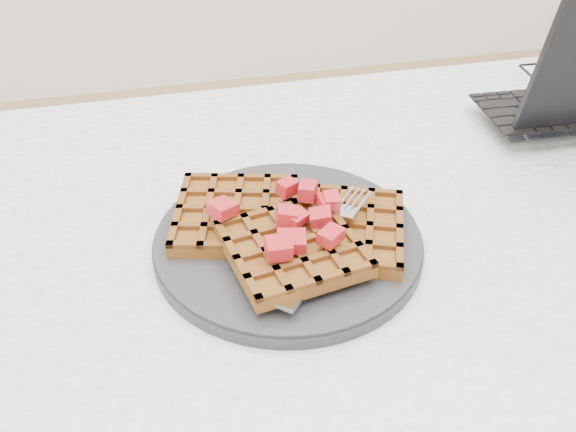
{
  "coord_description": "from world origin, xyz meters",
  "views": [
    {
      "loc": [
        -0.26,
        -0.44,
        1.16
      ],
      "look_at": [
        -0.15,
        0.04,
        0.79
      ],
      "focal_mm": 40.0,
      "sensor_mm": 36.0,
      "label": 1
    }
  ],
  "objects": [
    {
      "name": "plate",
      "position": [
        -0.15,
        0.04,
        0.76
      ],
      "size": [
        0.27,
        0.27,
        0.02
      ],
      "primitive_type": "cylinder",
      "color": "#232325",
      "rests_on": "table"
    },
    {
      "name": "table",
      "position": [
        0.0,
        0.0,
        0.64
      ],
      "size": [
        1.2,
        0.8,
        0.75
      ],
      "color": "white",
      "rests_on": "ground"
    },
    {
      "name": "fork",
      "position": [
        -0.12,
        0.0,
        0.77
      ],
      "size": [
        0.13,
        0.15,
        0.02
      ],
      "primitive_type": null,
      "rotation": [
        0.0,
        0.0,
        -0.7
      ],
      "color": "silver",
      "rests_on": "plate"
    },
    {
      "name": "waffles",
      "position": [
        -0.15,
        0.03,
        0.78
      ],
      "size": [
        0.25,
        0.22,
        0.03
      ],
      "color": "brown",
      "rests_on": "plate"
    },
    {
      "name": "strawberry_pile",
      "position": [
        -0.15,
        0.04,
        0.8
      ],
      "size": [
        0.15,
        0.15,
        0.02
      ],
      "primitive_type": null,
      "color": "#89010A",
      "rests_on": "waffles"
    }
  ]
}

